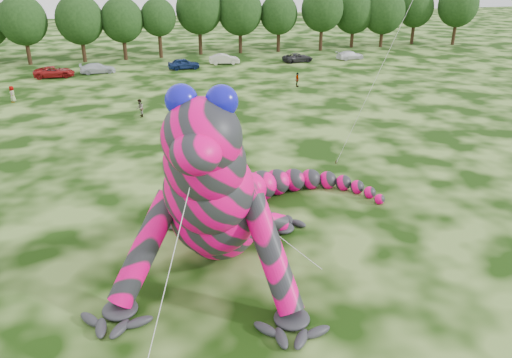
{
  "coord_description": "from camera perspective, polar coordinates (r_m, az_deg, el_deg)",
  "views": [
    {
      "loc": [
        -5.16,
        -21.31,
        13.82
      ],
      "look_at": [
        0.66,
        0.16,
        4.0
      ],
      "focal_mm": 35.0,
      "sensor_mm": 36.0,
      "label": 1
    }
  ],
  "objects": [
    {
      "name": "tree_16",
      "position": [
        95.68,
        17.69,
        17.29
      ],
      "size": [
        6.26,
        5.63,
        9.37
      ],
      "primitive_type": null,
      "color": "black",
      "rests_on": "ground"
    },
    {
      "name": "tree_17",
      "position": [
        97.04,
        21.99,
        17.07
      ],
      "size": [
        6.98,
        6.28,
        10.3
      ],
      "primitive_type": null,
      "color": "black",
      "rests_on": "ground"
    },
    {
      "name": "car_5",
      "position": [
        73.66,
        -3.66,
        13.52
      ],
      "size": [
        4.44,
        1.93,
        1.42
      ],
      "primitive_type": "imported",
      "rotation": [
        0.0,
        0.0,
        1.47
      ],
      "color": "beige",
      "rests_on": "ground"
    },
    {
      "name": "tree_8",
      "position": [
        78.86,
        -14.97,
        16.25
      ],
      "size": [
        6.14,
        5.53,
        8.94
      ],
      "primitive_type": null,
      "color": "black",
      "rests_on": "ground"
    },
    {
      "name": "car_2",
      "position": [
        69.84,
        -22.08,
        11.28
      ],
      "size": [
        4.98,
        2.33,
        1.38
      ],
      "primitive_type": "imported",
      "rotation": [
        0.0,
        0.0,
        1.58
      ],
      "color": "maroon",
      "rests_on": "ground"
    },
    {
      "name": "car_7",
      "position": [
        78.38,
        10.7,
        13.73
      ],
      "size": [
        4.62,
        2.54,
        1.27
      ],
      "primitive_type": "imported",
      "rotation": [
        0.0,
        0.0,
        1.75
      ],
      "color": "white",
      "rests_on": "ground"
    },
    {
      "name": "tree_7",
      "position": [
        78.8,
        -19.4,
        15.92
      ],
      "size": [
        6.68,
        6.01,
        9.48
      ],
      "primitive_type": null,
      "color": "black",
      "rests_on": "ground"
    },
    {
      "name": "tree_10",
      "position": [
        81.33,
        -6.49,
        17.63
      ],
      "size": [
        7.09,
        6.38,
        10.5
      ],
      "primitive_type": null,
      "color": "black",
      "rests_on": "ground"
    },
    {
      "name": "ground",
      "position": [
        25.92,
        -1.32,
        -8.41
      ],
      "size": [
        240.0,
        240.0,
        0.0
      ],
      "primitive_type": "plane",
      "color": "#16330A",
      "rests_on": "ground"
    },
    {
      "name": "tree_11",
      "position": [
        82.21,
        -1.83,
        17.67
      ],
      "size": [
        7.01,
        6.31,
        10.07
      ],
      "primitive_type": null,
      "color": "black",
      "rests_on": "ground"
    },
    {
      "name": "car_4",
      "position": [
        70.67,
        -8.26,
        12.91
      ],
      "size": [
        4.41,
        2.02,
        1.47
      ],
      "primitive_type": "imported",
      "rotation": [
        0.0,
        0.0,
        1.64
      ],
      "color": "navy",
      "rests_on": "ground"
    },
    {
      "name": "tree_13",
      "position": [
        85.28,
        7.54,
        17.73
      ],
      "size": [
        6.83,
        6.15,
        10.13
      ],
      "primitive_type": null,
      "color": "black",
      "rests_on": "ground"
    },
    {
      "name": "car_3",
      "position": [
        70.51,
        -17.65,
        11.97
      ],
      "size": [
        4.65,
        2.12,
        1.32
      ],
      "primitive_type": "imported",
      "rotation": [
        0.0,
        0.0,
        1.63
      ],
      "color": "silver",
      "rests_on": "ground"
    },
    {
      "name": "inflatable_gecko",
      "position": [
        24.6,
        -3.89,
        2.29
      ],
      "size": [
        21.78,
        23.62,
        9.63
      ],
      "primitive_type": null,
      "rotation": [
        0.0,
        0.0,
        -0.35
      ],
      "color": "#F6006F",
      "rests_on": "ground"
    },
    {
      "name": "tree_6",
      "position": [
        79.5,
        -24.94,
        15.16
      ],
      "size": [
        6.52,
        5.86,
        9.49
      ],
      "primitive_type": null,
      "color": "black",
      "rests_on": "ground"
    },
    {
      "name": "spectator_3",
      "position": [
        60.03,
        4.73,
        11.24
      ],
      "size": [
        0.84,
        1.05,
        1.66
      ],
      "primitive_type": "imported",
      "rotation": [
        0.0,
        0.0,
        1.05
      ],
      "color": "gray",
      "rests_on": "ground"
    },
    {
      "name": "tree_9",
      "position": [
        79.47,
        -11.02,
        16.55
      ],
      "size": [
        5.27,
        4.74,
        8.68
      ],
      "primitive_type": null,
      "color": "black",
      "rests_on": "ground"
    },
    {
      "name": "spectator_4",
      "position": [
        59.02,
        -26.08,
        8.72
      ],
      "size": [
        0.56,
        0.84,
        1.69
      ],
      "primitive_type": "imported",
      "rotation": [
        0.0,
        0.0,
        4.68
      ],
      "color": "gray",
      "rests_on": "ground"
    },
    {
      "name": "car_6",
      "position": [
        75.36,
        4.79,
        13.65
      ],
      "size": [
        4.73,
        2.68,
        1.25
      ],
      "primitive_type": "imported",
      "rotation": [
        0.0,
        0.0,
        1.71
      ],
      "color": "#252527",
      "rests_on": "ground"
    },
    {
      "name": "spectator_5",
      "position": [
        44.34,
        -5.11,
        6.75
      ],
      "size": [
        1.38,
        1.63,
        1.76
      ],
      "primitive_type": "imported",
      "rotation": [
        0.0,
        0.0,
        4.08
      ],
      "color": "gray",
      "rests_on": "ground"
    },
    {
      "name": "tree_14",
      "position": [
        89.33,
        11.07,
        17.54
      ],
      "size": [
        6.82,
        6.14,
        9.4
      ],
      "primitive_type": null,
      "color": "black",
      "rests_on": "ground"
    },
    {
      "name": "spectator_1",
      "position": [
        49.12,
        -13.12,
        7.89
      ],
      "size": [
        0.69,
        0.86,
        1.71
      ],
      "primitive_type": "imported",
      "rotation": [
        0.0,
        0.0,
        4.67
      ],
      "color": "gray",
      "rests_on": "ground"
    },
    {
      "name": "tree_12",
      "position": [
        83.49,
        2.61,
        17.37
      ],
      "size": [
        5.99,
        5.39,
        8.97
      ],
      "primitive_type": null,
      "color": "black",
      "rests_on": "ground"
    },
    {
      "name": "tree_15",
      "position": [
        90.77,
        14.33,
        17.43
      ],
      "size": [
        7.17,
        6.45,
        9.63
      ],
      "primitive_type": null,
      "color": "black",
      "rests_on": "ground"
    }
  ]
}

